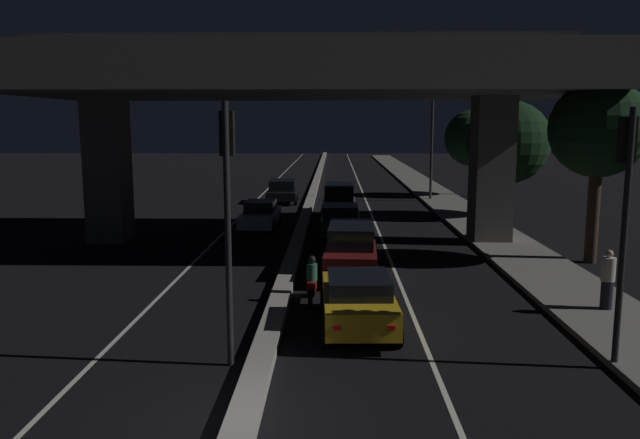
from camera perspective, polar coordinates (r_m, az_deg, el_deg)
ground_plane at (r=11.58m, az=-7.11°, el=-18.56°), size 200.00×200.00×0.00m
lane_line_left_inner at (r=45.80m, az=-5.48°, el=2.12°), size 0.12×126.00×0.00m
lane_line_right_inner at (r=45.54m, az=4.08°, el=2.10°), size 0.12×126.00×0.00m
median_divider at (r=45.49m, az=-0.72°, el=2.30°), size 0.57×126.00×0.29m
sidewalk_right at (r=39.25m, az=12.28°, el=0.96°), size 2.90×126.00×0.16m
elevated_overpass at (r=27.80m, az=-2.03°, el=12.50°), size 24.10×11.49×9.16m
traffic_light_left_of_median at (r=13.47m, az=-8.45°, el=2.73°), size 0.30×0.49×5.77m
traffic_light_right_of_median at (r=14.63m, az=26.10°, el=2.09°), size 0.30×0.49×5.64m
street_lamp at (r=43.11m, az=9.65°, el=7.38°), size 2.62×0.32×7.16m
car_taxi_yellow_lead at (r=16.29m, az=3.49°, el=-7.35°), size 2.04×4.24×1.47m
car_dark_red_second at (r=22.02m, az=2.86°, el=-2.66°), size 2.07×4.84×1.80m
car_dark_green_third at (r=29.59m, az=1.89°, el=-0.02°), size 2.03×4.61×1.50m
car_grey_fourth at (r=35.36m, az=1.78°, el=1.82°), size 2.04×4.18×1.91m
car_white_lead_oncoming at (r=31.48m, az=-5.46°, el=0.42°), size 1.88×4.65×1.45m
car_black_second_oncoming at (r=41.97m, az=-3.46°, el=2.64°), size 2.15×4.15×1.54m
motorcycle_red_filtering_near at (r=18.67m, az=-0.75°, el=-5.79°), size 0.33×1.86×1.42m
pedestrian_on_sidewalk at (r=19.18m, az=24.81°, el=-5.02°), size 0.38×0.38×1.68m
roadside_tree_kerbside_near at (r=25.67m, az=24.12°, el=7.47°), size 3.65×3.65×6.92m
roadside_tree_kerbside_mid at (r=36.49m, az=16.86°, el=6.78°), size 4.61×4.61×6.56m
roadside_tree_kerbside_far at (r=46.57m, az=13.77°, el=7.24°), size 4.04×4.04×6.26m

